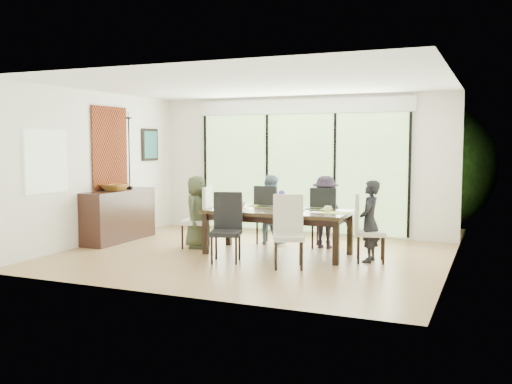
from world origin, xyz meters
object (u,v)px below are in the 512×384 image
at_px(chair_right_end, 371,227).
at_px(bowl, 115,187).
at_px(cup_c, 328,209).
at_px(chair_near_right, 289,232).
at_px(person_right_end, 370,221).
at_px(sideboard, 119,216).
at_px(person_left_end, 197,212).
at_px(cup_b, 284,208).
at_px(vase, 282,206).
at_px(chair_left_end, 196,217).
at_px(table_top, 278,212).
at_px(person_far_left, 271,209).
at_px(laptop, 227,208).
at_px(cup_a, 242,204).
at_px(person_far_right, 325,212).
at_px(chair_near_left, 226,227).
at_px(chair_far_left, 271,214).
at_px(chair_far_right, 326,217).

distance_m(chair_right_end, bowl, 4.64).
bearing_deg(cup_c, chair_near_right, -107.19).
height_order(person_right_end, sideboard, person_right_end).
relative_size(person_left_end, cup_b, 12.90).
xyz_separation_m(chair_near_right, vase, (-0.45, 0.92, 0.25)).
bearing_deg(person_right_end, chair_left_end, -91.26).
bearing_deg(table_top, cup_c, 7.13).
height_order(person_far_left, laptop, person_far_left).
distance_m(chair_right_end, person_far_left, 2.12).
bearing_deg(cup_a, cup_c, -1.91).
bearing_deg(chair_left_end, person_far_left, 115.76).
bearing_deg(chair_right_end, person_far_right, 34.75).
bearing_deg(cup_a, sideboard, -177.17).
height_order(chair_near_left, person_far_right, person_far_right).
bearing_deg(chair_far_left, chair_left_end, 45.46).
bearing_deg(person_left_end, person_right_end, -97.21).
height_order(chair_left_end, chair_near_left, same).
height_order(chair_right_end, cup_b, chair_right_end).
bearing_deg(chair_far_right, vase, 54.58).
xyz_separation_m(chair_far_right, chair_near_right, (-0.05, -1.72, 0.00)).
relative_size(vase, laptop, 0.36).
relative_size(chair_left_end, sideboard, 0.64).
bearing_deg(table_top, chair_right_end, 0.00).
distance_m(person_left_end, sideboard, 1.64).
height_order(table_top, chair_near_right, chair_near_right).
distance_m(chair_right_end, chair_near_left, 2.18).
bearing_deg(chair_far_left, person_far_right, -174.68).
bearing_deg(person_left_end, chair_near_right, -120.93).
bearing_deg(person_left_end, cup_b, -100.72).
bearing_deg(chair_left_end, sideboard, -103.65).
distance_m(table_top, sideboard, 3.12).
xyz_separation_m(person_far_left, bowl, (-2.66, -0.90, 0.38)).
distance_m(person_far_right, vase, 0.94).
distance_m(person_left_end, person_right_end, 2.96).
relative_size(table_top, cup_b, 24.00).
relative_size(chair_near_right, cup_a, 8.87).
bearing_deg(chair_near_left, chair_far_left, 71.59).
relative_size(chair_right_end, cup_c, 8.87).
bearing_deg(chair_right_end, sideboard, 75.52).
distance_m(chair_near_left, person_left_end, 1.31).
bearing_deg(table_top, vase, 45.00).
relative_size(chair_right_end, chair_near_right, 1.00).
bearing_deg(person_far_right, sideboard, 11.07).
distance_m(chair_far_right, vase, 0.98).
relative_size(chair_right_end, cup_a, 8.87).
height_order(chair_far_left, bowl, same).
bearing_deg(vase, laptop, -170.54).
relative_size(person_right_end, laptop, 3.91).
bearing_deg(person_far_right, cup_a, 27.30).
bearing_deg(person_right_end, table_top, -91.26).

